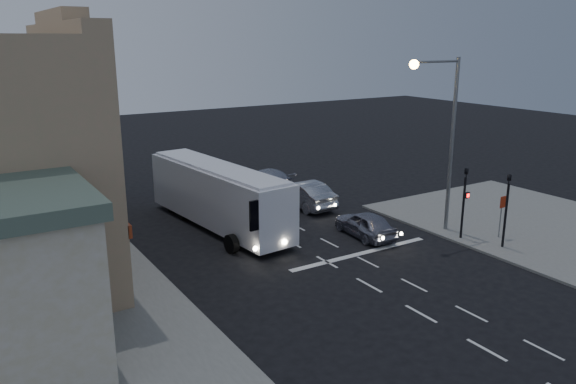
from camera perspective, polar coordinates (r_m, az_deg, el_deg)
ground at (r=24.74m, az=6.72°, el=-8.57°), size 120.00×120.00×0.00m
sidewalk_far at (r=27.40m, az=-27.17°, el=-7.69°), size 12.00×50.00×0.12m
road_markings at (r=27.88m, az=4.54°, el=-5.71°), size 8.00×30.55×0.01m
tour_bus at (r=30.61m, az=-7.16°, el=-0.20°), size 3.42×11.44×3.46m
car_suv at (r=29.47m, az=7.86°, el=-3.24°), size 1.94×4.12×1.36m
car_sedan_a at (r=34.39m, az=1.52°, el=-0.19°), size 1.88×4.99×1.63m
car_sedan_b at (r=39.00m, az=-2.20°, el=1.42°), size 2.46×4.77×1.32m
traffic_signal_main at (r=29.57m, az=17.50°, el=-0.24°), size 0.25×0.35×4.10m
traffic_signal_side at (r=28.93m, az=21.36°, el=-0.92°), size 0.18×0.15×4.10m
regulatory_sign at (r=30.47m, az=20.91°, el=-1.71°), size 0.45×0.12×2.20m
streetlight at (r=29.64m, az=15.60°, el=6.49°), size 3.32×0.44×9.00m
street_tree at (r=33.57m, az=-21.15°, el=4.85°), size 4.00×4.00×6.20m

